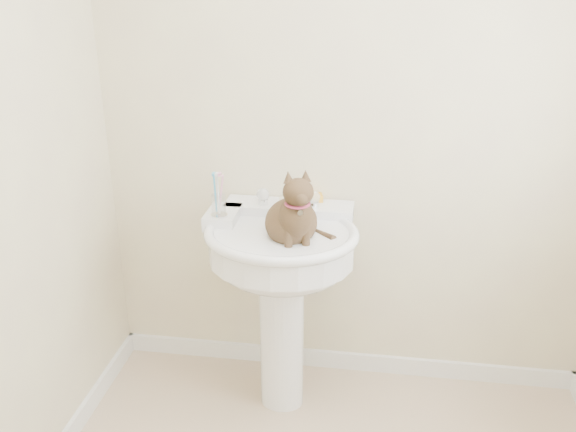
% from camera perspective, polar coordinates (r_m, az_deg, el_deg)
% --- Properties ---
extents(wall_back, '(2.20, 0.00, 2.50)m').
position_cam_1_polar(wall_back, '(2.61, 5.95, 8.85)').
color(wall_back, beige).
rests_on(wall_back, ground).
extents(baseboard_back, '(2.20, 0.02, 0.09)m').
position_cam_1_polar(baseboard_back, '(3.11, 5.03, -13.29)').
color(baseboard_back, white).
rests_on(baseboard_back, floor).
extents(pedestal_sink, '(0.65, 0.64, 0.89)m').
position_cam_1_polar(pedestal_sink, '(2.55, -0.65, -4.52)').
color(pedestal_sink, white).
rests_on(pedestal_sink, floor).
extents(faucet, '(0.28, 0.12, 0.14)m').
position_cam_1_polar(faucet, '(2.60, -0.06, 1.70)').
color(faucet, silver).
rests_on(faucet, pedestal_sink).
extents(soap_bar, '(0.10, 0.08, 0.03)m').
position_cam_1_polar(soap_bar, '(2.68, 2.27, 1.72)').
color(soap_bar, gold).
rests_on(soap_bar, pedestal_sink).
extents(toothbrush_cup, '(0.07, 0.07, 0.19)m').
position_cam_1_polar(toothbrush_cup, '(2.52, -6.51, 1.03)').
color(toothbrush_cup, silver).
rests_on(toothbrush_cup, pedestal_sink).
extents(cat, '(0.23, 0.29, 0.42)m').
position_cam_1_polar(cat, '(2.39, 0.41, -0.18)').
color(cat, brown).
rests_on(cat, pedestal_sink).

